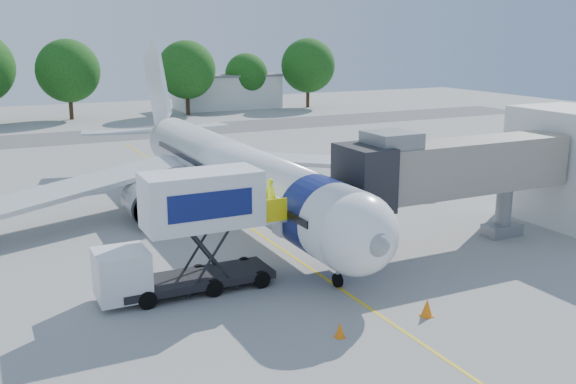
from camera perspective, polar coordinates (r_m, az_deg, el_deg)
name	(u,v)px	position (r m, az deg, el deg)	size (l,w,h in m)	color
ground	(256,232)	(38.07, -2.87, -3.55)	(160.00, 160.00, 0.00)	gray
guidance_line	(256,232)	(38.07, -2.87, -3.54)	(0.15, 70.00, 0.01)	yellow
taxiway_strip	(112,135)	(77.58, -15.35, 4.93)	(120.00, 10.00, 0.01)	#59595B
aircraft	(230,170)	(41.03, -5.21, 1.94)	(34.17, 37.73, 11.35)	white
jet_bridge	(444,169)	(35.27, 13.72, 1.96)	(13.90, 3.20, 6.60)	gray
catering_hiloader	(189,233)	(28.90, -8.84, -3.65)	(8.50, 2.44, 5.50)	black
ground_tug	(365,353)	(22.67, 6.82, -14.02)	(4.13, 2.63, 1.53)	silver
safety_cone_a	(427,308)	(27.51, 12.25, -10.05)	(0.49, 0.49, 0.78)	orange
safety_cone_b	(340,330)	(25.31, 4.65, -12.13)	(0.40, 0.40, 0.63)	orange
outbuilding_right	(227,91)	(102.44, -5.42, 8.90)	(16.40, 7.40, 5.30)	silver
tree_d	(68,71)	(92.88, -18.97, 10.15)	(8.50, 8.50, 10.84)	#382314
tree_e	(187,70)	(94.48, -9.01, 10.68)	(8.32, 8.32, 10.61)	#382314
tree_f	(246,75)	(102.32, -3.72, 10.36)	(6.72, 6.72, 8.57)	#382314
tree_g	(308,65)	(103.24, 1.79, 11.18)	(8.51, 8.51, 10.85)	#382314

